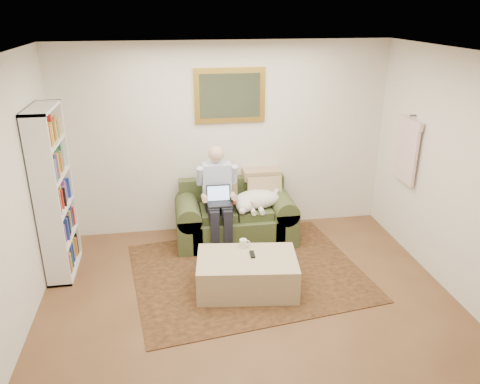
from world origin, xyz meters
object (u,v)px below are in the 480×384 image
object	(u,v)px
sofa	(235,221)
ottoman	(247,274)
seated_man	(218,199)
bookshelf	(54,194)
coffee_mug	(243,243)
sleeping_dog	(257,199)
laptop	(219,199)

from	to	relation	value
sofa	ottoman	xyz separation A→B (m)	(-0.05, -1.24, -0.07)
seated_man	bookshelf	world-z (taller)	bookshelf
coffee_mug	bookshelf	size ratio (longest dim) A/B	0.05
sleeping_dog	bookshelf	world-z (taller)	bookshelf
seated_man	ottoman	world-z (taller)	seated_man
sleeping_dog	ottoman	bearing A→B (deg)	-106.30
sofa	ottoman	size ratio (longest dim) A/B	1.44
seated_man	bookshelf	size ratio (longest dim) A/B	0.67
sleeping_dog	coffee_mug	bearing A→B (deg)	-110.50
coffee_mug	seated_man	bearing A→B (deg)	102.24
sofa	laptop	world-z (taller)	laptop
ottoman	laptop	bearing A→B (deg)	100.12
sofa	coffee_mug	world-z (taller)	sofa
seated_man	laptop	size ratio (longest dim) A/B	4.33
sofa	seated_man	distance (m)	0.48
laptop	sleeping_dog	distance (m)	0.55
laptop	bookshelf	world-z (taller)	bookshelf
sofa	sleeping_dog	bearing A→B (deg)	-15.74
sofa	laptop	xyz separation A→B (m)	(-0.24, -0.21, 0.43)
sofa	bookshelf	xyz separation A→B (m)	(-2.17, -0.46, 0.73)
seated_man	ottoman	bearing A→B (deg)	-80.44
sleeping_dog	ottoman	distance (m)	1.27
sleeping_dog	sofa	bearing A→B (deg)	164.26
seated_man	bookshelf	xyz separation A→B (m)	(-1.93, -0.32, 0.33)
laptop	sleeping_dog	xyz separation A→B (m)	(0.52, 0.13, -0.09)
sofa	sleeping_dog	size ratio (longest dim) A/B	2.43
laptop	ottoman	xyz separation A→B (m)	(0.18, -1.03, -0.50)
laptop	coffee_mug	world-z (taller)	laptop
ottoman	seated_man	bearing A→B (deg)	99.56
sleeping_dog	bookshelf	xyz separation A→B (m)	(-2.45, -0.38, 0.39)
ottoman	coffee_mug	world-z (taller)	coffee_mug
sofa	sleeping_dog	world-z (taller)	sofa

